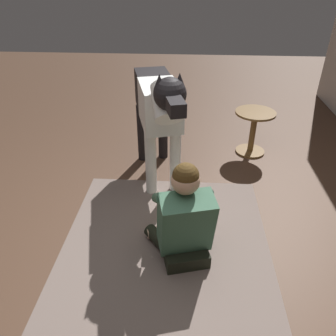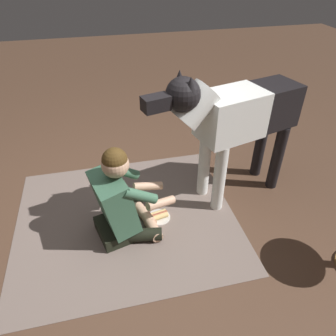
{
  "view_description": "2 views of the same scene",
  "coord_description": "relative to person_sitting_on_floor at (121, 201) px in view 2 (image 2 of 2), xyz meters",
  "views": [
    {
      "loc": [
        1.97,
        0.23,
        2.03
      ],
      "look_at": [
        -0.62,
        0.06,
        0.4
      ],
      "focal_mm": 35.33,
      "sensor_mm": 36.0,
      "label": 1
    },
    {
      "loc": [
        0.1,
        2.17,
        2.07
      ],
      "look_at": [
        -0.37,
        0.19,
        0.59
      ],
      "focal_mm": 33.75,
      "sensor_mm": 36.0,
      "label": 2
    }
  ],
  "objects": [
    {
      "name": "person_sitting_on_floor",
      "position": [
        0.0,
        0.0,
        0.0
      ],
      "size": [
        0.71,
        0.58,
        0.85
      ],
      "color": "black",
      "rests_on": "ground"
    },
    {
      "name": "hot_dog_on_plate",
      "position": [
        -0.33,
        -0.09,
        -0.32
      ],
      "size": [
        0.21,
        0.21,
        0.06
      ],
      "color": "silver",
      "rests_on": "ground"
    },
    {
      "name": "ground_plane",
      "position": [
        -0.03,
        -0.22,
        -0.35
      ],
      "size": [
        13.51,
        13.51,
        0.0
      ],
      "primitive_type": "plane",
      "color": "#523828"
    },
    {
      "name": "large_dog",
      "position": [
        -1.06,
        -0.28,
        0.49
      ],
      "size": [
        1.6,
        0.59,
        1.31
      ],
      "color": "white",
      "rests_on": "ground"
    },
    {
      "name": "area_rug",
      "position": [
        -0.04,
        -0.15,
        -0.35
      ],
      "size": [
        1.95,
        1.72,
        0.01
      ],
      "primitive_type": "cube",
      "color": "#74645B",
      "rests_on": "ground"
    }
  ]
}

